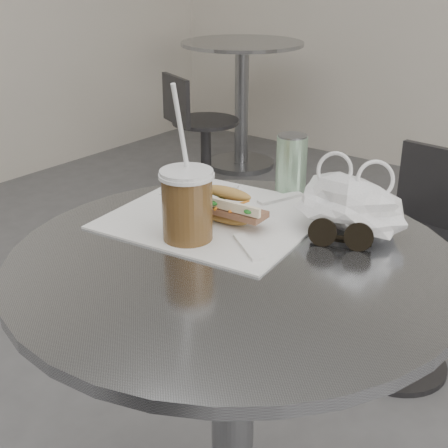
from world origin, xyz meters
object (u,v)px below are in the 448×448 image
Objects in this scene: iced_coffee at (187,205)px; sunglasses at (340,237)px; bg_table at (242,90)px; drink_can at (291,164)px; bg_chair at (200,144)px; cafe_table at (233,388)px; banh_mi at (226,206)px; chair_far at (411,277)px.

iced_coffee is 0.27m from sunglasses.
drink_can is (1.51, -1.88, 0.34)m from bg_table.
bg_table is 0.60m from bg_chair.
bg_table reaches higher than bg_chair.
cafe_table is 6.88× the size of sunglasses.
bg_chair is 5.32× the size of drink_can.
cafe_table reaches higher than bg_chair.
banh_mi reaches higher than sunglasses.
bg_table is 2.05m from chair_far.
banh_mi is (-0.08, -0.82, 0.47)m from chair_far.
sunglasses reaches higher than cafe_table.
drink_can is at bearing 85.71° from banh_mi.
bg_table is 6.70× the size of sunglasses.
sunglasses is 0.90× the size of drink_can.
banh_mi is 0.22m from sunglasses.
cafe_table is at bearing -151.54° from sunglasses.
bg_chair is at bearing 131.60° from cafe_table.
drink_can reaches higher than banh_mi.
cafe_table and bg_table have the same top height.
chair_far is 0.78m from drink_can.
sunglasses is (0.22, 0.14, -0.05)m from iced_coffee.
bg_table is 2.61m from banh_mi.
cafe_table is 0.34m from banh_mi.
iced_coffee reaches higher than bg_table.
chair_far is (-0.01, 0.91, -0.16)m from cafe_table.
sunglasses reaches higher than bg_table.
drink_can is (0.00, 0.22, 0.03)m from banh_mi.
sunglasses is at bearing 105.58° from chair_far.
sunglasses is (0.22, 0.04, -0.02)m from banh_mi.
bg_table is at bearing 126.03° from cafe_table.
drink_can reaches higher than cafe_table.
cafe_table is 1.16× the size of bg_chair.
chair_far is 1.04× the size of bg_chair.
iced_coffee is at bearing -91.81° from drink_can.
drink_can reaches higher than sunglasses.
bg_chair is at bearing 129.56° from iced_coffee.
banh_mi is at bearing 90.00° from chair_far.
bg_chair is at bearing -75.75° from bg_table.
bg_table is 2.43m from drink_can.
bg_chair is 3.16× the size of banh_mi.
sunglasses reaches higher than bg_chair.
bg_table is 2.68m from iced_coffee.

